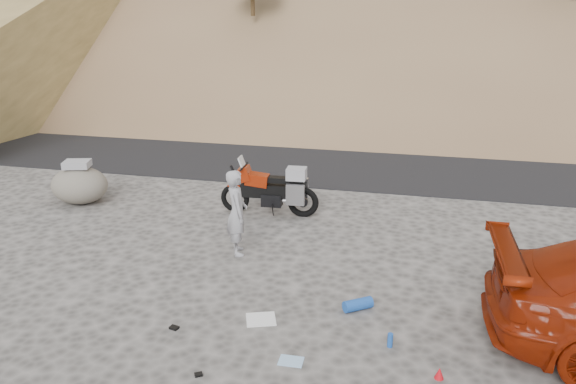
% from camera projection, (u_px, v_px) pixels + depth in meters
% --- Properties ---
extents(ground, '(140.00, 140.00, 0.00)m').
position_uv_depth(ground, '(249.00, 283.00, 9.95)').
color(ground, '#413F3C').
rests_on(ground, ground).
extents(road, '(120.00, 7.00, 0.05)m').
position_uv_depth(road, '(329.00, 155.00, 18.25)').
color(road, black).
rests_on(road, ground).
extents(motorcycle, '(2.34, 0.73, 1.39)m').
position_uv_depth(motorcycle, '(274.00, 190.00, 13.00)').
color(motorcycle, black).
rests_on(motorcycle, ground).
extents(man, '(0.64, 0.74, 1.71)m').
position_uv_depth(man, '(238.00, 253.00, 11.17)').
color(man, '#97969B').
rests_on(man, ground).
extents(boulder, '(1.47, 1.28, 1.09)m').
position_uv_depth(boulder, '(79.00, 184.00, 13.80)').
color(boulder, '#5D5750').
rests_on(boulder, ground).
extents(gear_white_cloth, '(0.57, 0.54, 0.02)m').
position_uv_depth(gear_white_cloth, '(261.00, 319.00, 8.81)').
color(gear_white_cloth, white).
rests_on(gear_white_cloth, ground).
extents(gear_blue_mat, '(0.51, 0.44, 0.19)m').
position_uv_depth(gear_blue_mat, '(358.00, 304.00, 9.07)').
color(gear_blue_mat, '#1C4DA8').
rests_on(gear_blue_mat, ground).
extents(gear_bottle, '(0.10, 0.10, 0.22)m').
position_uv_depth(gear_bottle, '(390.00, 340.00, 8.09)').
color(gear_bottle, '#1C4DA8').
rests_on(gear_bottle, ground).
extents(gear_funnel, '(0.14, 0.14, 0.16)m').
position_uv_depth(gear_funnel, '(439.00, 373.00, 7.42)').
color(gear_funnel, red).
rests_on(gear_funnel, ground).
extents(gear_glove_a, '(0.15, 0.13, 0.04)m').
position_uv_depth(gear_glove_a, '(174.00, 328.00, 8.56)').
color(gear_glove_a, black).
rests_on(gear_glove_a, ground).
extents(gear_glove_b, '(0.13, 0.12, 0.03)m').
position_uv_depth(gear_glove_b, '(199.00, 375.00, 7.49)').
color(gear_glove_b, black).
rests_on(gear_glove_b, ground).
extents(gear_blue_cloth, '(0.35, 0.26, 0.01)m').
position_uv_depth(gear_blue_cloth, '(291.00, 361.00, 7.79)').
color(gear_blue_cloth, '#94BEE5').
rests_on(gear_blue_cloth, ground).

